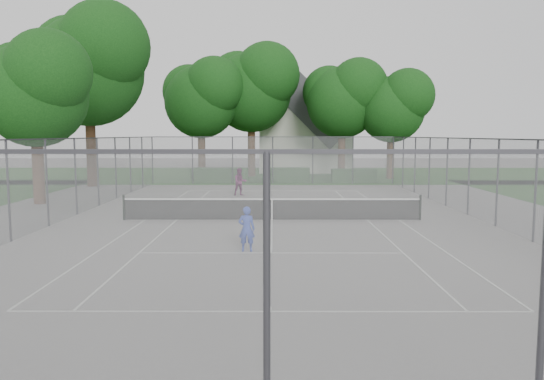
{
  "coord_description": "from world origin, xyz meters",
  "views": [
    {
      "loc": [
        0.07,
        -22.59,
        3.68
      ],
      "look_at": [
        0.0,
        1.0,
        1.2
      ],
      "focal_mm": 35.0,
      "sensor_mm": 36.0,
      "label": 1
    }
  ],
  "objects_px": {
    "house": "(305,127)",
    "woman_player": "(240,182)",
    "girl_player": "(247,229)",
    "tennis_net": "(272,208)"
  },
  "relations": [
    {
      "from": "house",
      "to": "woman_player",
      "type": "relative_size",
      "value": 6.59
    },
    {
      "from": "girl_player",
      "to": "woman_player",
      "type": "bearing_deg",
      "value": -82.48
    },
    {
      "from": "girl_player",
      "to": "woman_player",
      "type": "xyz_separation_m",
      "value": [
        -1.18,
        15.34,
        0.11
      ]
    },
    {
      "from": "tennis_net",
      "to": "house",
      "type": "xyz_separation_m",
      "value": [
        3.14,
        30.19,
        3.89
      ]
    },
    {
      "from": "girl_player",
      "to": "woman_player",
      "type": "relative_size",
      "value": 0.87
    },
    {
      "from": "woman_player",
      "to": "tennis_net",
      "type": "bearing_deg",
      "value": -95.24
    },
    {
      "from": "tennis_net",
      "to": "house",
      "type": "bearing_deg",
      "value": 84.07
    },
    {
      "from": "house",
      "to": "girl_player",
      "type": "xyz_separation_m",
      "value": [
        -3.91,
        -36.33,
        -3.69
      ]
    },
    {
      "from": "girl_player",
      "to": "tennis_net",
      "type": "bearing_deg",
      "value": -94.08
    },
    {
      "from": "house",
      "to": "woman_player",
      "type": "distance_m",
      "value": 21.89
    }
  ]
}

